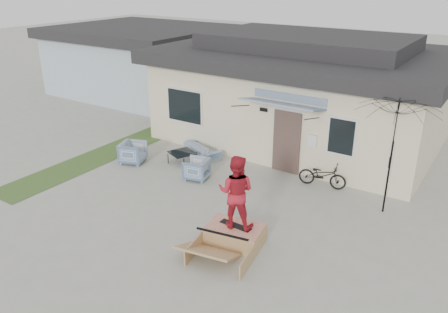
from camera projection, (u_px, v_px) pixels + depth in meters
The scene contains 13 objects.
ground at pixel (178, 220), 12.15m from camera, with size 90.00×90.00×0.00m, color #9E9D91.
grass_strip at pixel (101, 156), 16.34m from camera, with size 1.40×8.00×0.01m, color #385525.
house at pixel (305, 89), 17.57m from camera, with size 10.80×8.49×4.10m.
neighbor_house at pixel (142, 59), 24.52m from camera, with size 8.60×7.60×3.50m.
loveseat at pixel (202, 147), 16.31m from camera, with size 1.62×0.48×0.63m, color #3A5F8F.
armchair_left at pixel (133, 151), 15.64m from camera, with size 0.80×0.75×0.82m, color #3A5F8F.
armchair_right at pixel (196, 168), 14.42m from camera, with size 0.73×0.68×0.75m, color #3A5F8F.
coffee_table at pixel (182, 157), 15.71m from camera, with size 0.78×0.78×0.39m, color black.
bicycle at pixel (323, 173), 13.85m from camera, with size 0.52×1.48×0.95m, color black.
patio_umbrella at pixel (391, 154), 11.90m from camera, with size 2.58×2.45×2.20m.
skate_ramp at pixel (235, 235), 11.05m from camera, with size 1.35×1.80×0.45m, color tan, non-canonical shape.
skateboard at pixel (236, 225), 10.99m from camera, with size 0.84×0.21×0.05m, color black.
skater at pixel (236, 191), 10.63m from camera, with size 0.90×0.69×1.84m, color red.
Camera 1 is at (6.86, -8.14, 6.23)m, focal length 36.05 mm.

